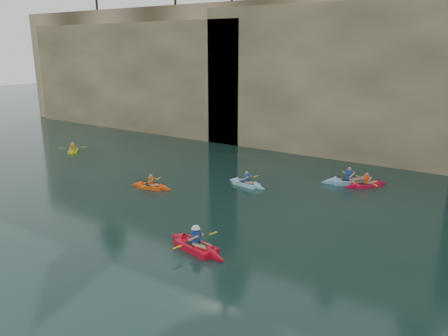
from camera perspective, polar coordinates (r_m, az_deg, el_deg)
The scene contains 12 objects.
ground at distance 16.78m, azimuth -17.22°, elevation -13.71°, with size 160.00×160.00×0.00m, color black.
cliff at distance 40.73m, azimuth 17.13°, elevation 12.08°, with size 70.00×16.00×12.00m, color tan.
cliff_slab_west at distance 44.82m, azimuth -11.88°, elevation 11.76°, with size 26.00×2.40×10.56m, color tan.
cliff_slab_center at distance 33.10m, azimuth 16.66°, elevation 10.93°, with size 24.00×2.40×11.40m, color tan.
sea_cave_west at distance 43.29m, azimuth -10.36°, elevation 7.34°, with size 4.50×1.00×4.00m, color black.
sea_cave_center at distance 35.26m, azimuth 6.46°, elevation 5.00°, with size 3.50×1.00×3.20m, color black.
main_kayaker at distance 18.10m, azimuth -3.66°, elevation -10.13°, with size 3.51×2.29×1.27m.
kayaker_orange at distance 25.92m, azimuth -9.47°, elevation -2.35°, with size 2.83×2.08×1.04m.
kayaker_ltblue_near at distance 26.07m, azimuth 2.97°, elevation -2.02°, with size 2.89×2.19×1.11m.
kayaker_red_far at distance 27.19m, azimuth 18.06°, elevation -2.06°, with size 2.38×2.64×1.07m.
kayaker_yellow at distance 36.37m, azimuth -19.09°, elevation 2.19°, with size 2.25×2.20×1.03m.
kayaker_ltblue_mid at distance 27.43m, azimuth 15.95°, elevation -1.68°, with size 3.25×2.58×1.30m.
Camera 1 is at (11.71, -8.96, 8.01)m, focal length 35.00 mm.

